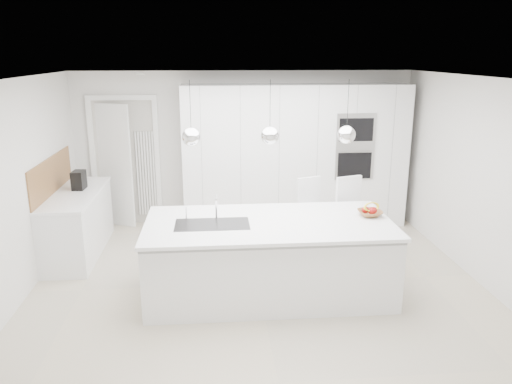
{
  "coord_description": "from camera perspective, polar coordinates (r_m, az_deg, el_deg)",
  "views": [
    {
      "loc": [
        -0.52,
        -5.65,
        2.77
      ],
      "look_at": [
        0.0,
        0.3,
        1.1
      ],
      "focal_mm": 35.0,
      "sensor_mm": 36.0,
      "label": 1
    }
  ],
  "objects": [
    {
      "name": "floor",
      "position": [
        6.32,
        0.24,
        -10.4
      ],
      "size": [
        5.5,
        5.5,
        0.0
      ],
      "primitive_type": "plane",
      "color": "#BBAE95",
      "rests_on": "ground"
    },
    {
      "name": "wall_back",
      "position": [
        8.31,
        -1.32,
        5.08
      ],
      "size": [
        5.5,
        0.0,
        5.5
      ],
      "primitive_type": "plane",
      "rotation": [
        1.57,
        0.0,
        0.0
      ],
      "color": "silver",
      "rests_on": "ground"
    },
    {
      "name": "wall_left",
      "position": [
        6.27,
        -25.67,
        -0.0
      ],
      "size": [
        0.0,
        5.0,
        5.0
      ],
      "primitive_type": "plane",
      "rotation": [
        1.57,
        0.0,
        1.57
      ],
      "color": "silver",
      "rests_on": "ground"
    },
    {
      "name": "ceiling",
      "position": [
        5.68,
        0.27,
        12.89
      ],
      "size": [
        5.5,
        5.5,
        0.0
      ],
      "primitive_type": "plane",
      "rotation": [
        3.14,
        0.0,
        0.0
      ],
      "color": "white",
      "rests_on": "wall_back"
    },
    {
      "name": "tall_cabinets",
      "position": [
        8.13,
        4.48,
        4.07
      ],
      "size": [
        3.6,
        0.6,
        2.3
      ],
      "primitive_type": "cube",
      "color": "white",
      "rests_on": "floor"
    },
    {
      "name": "oven_stack",
      "position": [
        7.99,
        11.28,
        5.08
      ],
      "size": [
        0.62,
        0.04,
        1.05
      ],
      "primitive_type": null,
      "color": "#A5A5A8",
      "rests_on": "tall_cabinets"
    },
    {
      "name": "doorway_frame",
      "position": [
        8.43,
        -14.66,
        3.16
      ],
      "size": [
        1.11,
        0.08,
        2.13
      ],
      "primitive_type": null,
      "color": "white",
      "rests_on": "floor"
    },
    {
      "name": "hallway_door",
      "position": [
        8.43,
        -16.38,
        2.9
      ],
      "size": [
        0.76,
        0.38,
        2.0
      ],
      "primitive_type": "cube",
      "rotation": [
        0.0,
        0.0,
        -0.44
      ],
      "color": "white",
      "rests_on": "floor"
    },
    {
      "name": "radiator",
      "position": [
        8.41,
        -12.44,
        2.05
      ],
      "size": [
        0.32,
        0.04,
        1.4
      ],
      "primitive_type": null,
      "color": "white",
      "rests_on": "floor"
    },
    {
      "name": "left_base_cabinets",
      "position": [
        7.5,
        -19.67,
        -3.52
      ],
      "size": [
        0.6,
        1.8,
        0.86
      ],
      "primitive_type": "cube",
      "color": "white",
      "rests_on": "floor"
    },
    {
      "name": "left_worktop",
      "position": [
        7.37,
        -19.99,
        -0.21
      ],
      "size": [
        0.62,
        1.82,
        0.04
      ],
      "primitive_type": "cube",
      "color": "white",
      "rests_on": "left_base_cabinets"
    },
    {
      "name": "oak_backsplash",
      "position": [
        7.38,
        -22.34,
        1.75
      ],
      "size": [
        0.02,
        1.8,
        0.5
      ],
      "primitive_type": "cube",
      "color": "olive",
      "rests_on": "wall_left"
    },
    {
      "name": "island_base",
      "position": [
        5.88,
        1.49,
        -7.87
      ],
      "size": [
        2.8,
        1.2,
        0.86
      ],
      "primitive_type": "cube",
      "color": "white",
      "rests_on": "floor"
    },
    {
      "name": "island_worktop",
      "position": [
        5.76,
        1.47,
        -3.56
      ],
      "size": [
        2.84,
        1.4,
        0.04
      ],
      "primitive_type": "cube",
      "color": "white",
      "rests_on": "island_base"
    },
    {
      "name": "island_sink",
      "position": [
        5.7,
        -5.01,
        -4.46
      ],
      "size": [
        0.84,
        0.44,
        0.18
      ],
      "primitive_type": null,
      "color": "#3F3F42",
      "rests_on": "island_worktop"
    },
    {
      "name": "island_tap",
      "position": [
        5.81,
        -4.58,
        -1.65
      ],
      "size": [
        0.02,
        0.02,
        0.3
      ],
      "primitive_type": "cylinder",
      "color": "white",
      "rests_on": "island_worktop"
    },
    {
      "name": "pendant_left",
      "position": [
        5.43,
        -7.4,
        6.26
      ],
      "size": [
        0.2,
        0.2,
        0.2
      ],
      "primitive_type": "sphere",
      "color": "white",
      "rests_on": "ceiling"
    },
    {
      "name": "pendant_mid",
      "position": [
        5.46,
        1.6,
        6.43
      ],
      "size": [
        0.2,
        0.2,
        0.2
      ],
      "primitive_type": "sphere",
      "color": "white",
      "rests_on": "ceiling"
    },
    {
      "name": "pendant_right",
      "position": [
        5.62,
        10.3,
        6.45
      ],
      "size": [
        0.2,
        0.2,
        0.2
      ],
      "primitive_type": "sphere",
      "color": "white",
      "rests_on": "ceiling"
    },
    {
      "name": "fruit_bowl",
      "position": [
        6.08,
        12.9,
        -2.38
      ],
      "size": [
        0.3,
        0.3,
        0.07
      ],
      "primitive_type": "imported",
      "rotation": [
        0.0,
        0.0,
        0.08
      ],
      "color": "olive",
      "rests_on": "island_worktop"
    },
    {
      "name": "espresso_machine",
      "position": [
        7.5,
        -19.6,
        1.29
      ],
      "size": [
        0.17,
        0.25,
        0.26
      ],
      "primitive_type": "cube",
      "rotation": [
        0.0,
        0.0,
        -0.06
      ],
      "color": "black",
      "rests_on": "left_worktop"
    },
    {
      "name": "bar_stool_left",
      "position": [
        6.83,
        6.2,
        -3.3
      ],
      "size": [
        0.53,
        0.62,
        1.13
      ],
      "primitive_type": null,
      "rotation": [
        0.0,
        0.0,
        0.36
      ],
      "color": "white",
      "rests_on": "floor"
    },
    {
      "name": "bar_stool_right",
      "position": [
        6.76,
        10.7,
        -3.48
      ],
      "size": [
        0.53,
        0.63,
        1.18
      ],
      "primitive_type": null,
      "rotation": [
        0.0,
        0.0,
        0.3
      ],
      "color": "white",
      "rests_on": "floor"
    },
    {
      "name": "apple_a",
      "position": [
        6.04,
        13.08,
        -2.11
      ],
      "size": [
        0.09,
        0.09,
        0.09
      ],
      "primitive_type": "sphere",
      "color": "#AC1413",
      "rests_on": "fruit_bowl"
    },
    {
      "name": "apple_b",
      "position": [
        6.07,
        12.38,
        -2.0
      ],
      "size": [
        0.08,
        0.08,
        0.08
      ],
      "primitive_type": "sphere",
      "color": "#AC1413",
      "rests_on": "fruit_bowl"
    },
    {
      "name": "apple_c",
      "position": [
        6.07,
        13.28,
        -2.06
      ],
      "size": [
        0.08,
        0.08,
        0.08
      ],
      "primitive_type": "sphere",
      "color": "#AC1413",
      "rests_on": "fruit_bowl"
    },
    {
      "name": "apple_extra_3",
      "position": [
        6.04,
        13.08,
        -2.15
      ],
      "size": [
        0.08,
        0.08,
        0.08
      ],
      "primitive_type": "sphere",
      "color": "#AC1413",
      "rests_on": "fruit_bowl"
    },
    {
      "name": "banana_bunch",
      "position": [
        6.03,
        13.06,
        -1.66
      ],
      "size": [
        0.25,
        0.18,
        0.22
      ],
      "primitive_type": "torus",
      "rotation": [
        1.22,
        0.0,
        0.35
      ],
      "color": "yellow",
      "rests_on": "fruit_bowl"
    }
  ]
}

